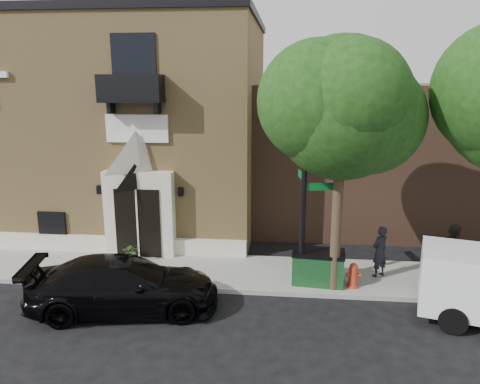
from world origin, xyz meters
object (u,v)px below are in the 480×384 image
(black_sedan, at_px, (124,285))
(fire_hydrant, at_px, (353,275))
(street_sign, at_px, (304,189))
(dumpster, at_px, (318,267))
(pedestrian_far, at_px, (453,251))
(pedestrian_near, at_px, (380,251))

(black_sedan, xyz_separation_m, fire_hydrant, (6.86, 1.95, -0.25))
(street_sign, bearing_deg, black_sedan, -168.53)
(black_sedan, distance_m, street_sign, 6.12)
(fire_hydrant, distance_m, dumpster, 1.14)
(fire_hydrant, xyz_separation_m, pedestrian_far, (3.37, 1.12, 0.53))
(black_sedan, bearing_deg, street_sign, -79.58)
(black_sedan, xyz_separation_m, pedestrian_near, (7.83, 2.92, 0.23))
(dumpster, xyz_separation_m, pedestrian_near, (2.07, 0.75, 0.32))
(dumpster, xyz_separation_m, pedestrian_far, (4.48, 0.90, 0.37))
(dumpster, bearing_deg, black_sedan, -153.94)
(black_sedan, height_order, pedestrian_far, pedestrian_far)
(street_sign, bearing_deg, pedestrian_far, 3.89)
(black_sedan, distance_m, dumpster, 6.16)
(black_sedan, relative_size, pedestrian_far, 2.96)
(street_sign, height_order, dumpster, street_sign)
(fire_hydrant, bearing_deg, street_sign, -179.37)
(fire_hydrant, bearing_deg, pedestrian_near, 44.97)
(black_sedan, distance_m, fire_hydrant, 7.14)
(fire_hydrant, xyz_separation_m, pedestrian_near, (0.97, 0.97, 0.48))
(street_sign, xyz_separation_m, pedestrian_near, (2.61, 0.99, -2.31))
(street_sign, bearing_deg, fire_hydrant, -8.25)
(street_sign, xyz_separation_m, fire_hydrant, (1.64, 0.02, -2.79))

